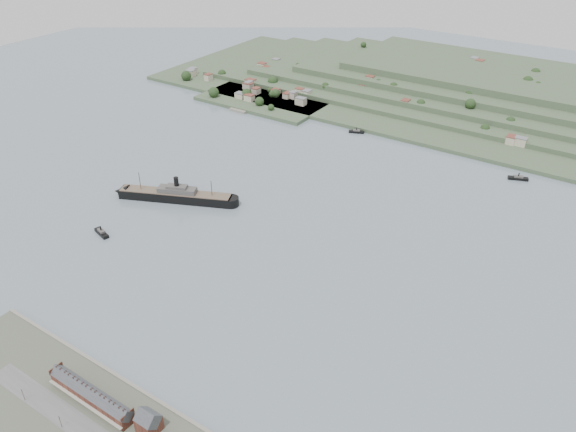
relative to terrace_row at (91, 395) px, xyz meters
The scene contains 8 objects.
ground 168.46m from the terrace_row, 86.59° to the left, with size 1400.00×1400.00×0.00m, color slate.
terrace_row is the anchor object (origin of this frame).
gabled_building 37.74m from the terrace_row, ahead, with size 10.40×10.18×14.09m.
far_peninsula 562.42m from the terrace_row, 86.14° to the left, with size 760.00×309.00×30.00m.
steamship 213.15m from the terrace_row, 122.54° to the left, with size 103.48×53.58×26.30m.
tugboat 165.49m from the terrace_row, 138.03° to the left, with size 17.01×8.63×7.40m.
ferry_west 396.58m from the terrace_row, 97.65° to the left, with size 16.61×10.36×6.05m.
ferry_east 397.27m from the terrace_row, 72.71° to the left, with size 18.04×10.88×6.55m.
Camera 1 is at (183.88, -276.06, 236.50)m, focal length 35.00 mm.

